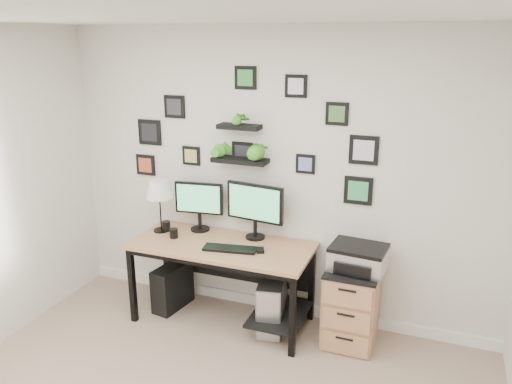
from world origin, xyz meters
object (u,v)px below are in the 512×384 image
at_px(monitor_right, 255,207).
at_px(pc_tower_black, 172,287).
at_px(mug, 174,233).
at_px(file_cabinet, 351,305).
at_px(desk, 227,256).
at_px(printer, 358,258).
at_px(pc_tower_grey, 272,304).
at_px(table_lamp, 159,190).
at_px(monitor_left, 199,203).

xyz_separation_m(monitor_right, pc_tower_black, (-0.77, -0.19, -0.84)).
bearing_deg(mug, file_cabinet, 3.89).
relative_size(desk, printer, 3.41).
bearing_deg(desk, pc_tower_grey, -0.51).
bearing_deg(table_lamp, printer, 0.08).
relative_size(table_lamp, pc_tower_black, 1.17).
bearing_deg(table_lamp, monitor_right, 8.95).
bearing_deg(desk, pc_tower_black, 179.07).
xyz_separation_m(pc_tower_black, printer, (1.72, 0.05, 0.56)).
xyz_separation_m(monitor_left, table_lamp, (-0.33, -0.14, 0.12)).
relative_size(table_lamp, pc_tower_grey, 0.96).
height_order(desk, printer, printer).
height_order(pc_tower_black, pc_tower_grey, pc_tower_grey).
height_order(pc_tower_black, printer, printer).
xyz_separation_m(mug, pc_tower_grey, (0.93, 0.05, -0.55)).
relative_size(pc_tower_black, pc_tower_grey, 0.83).
xyz_separation_m(pc_tower_grey, file_cabinet, (0.68, 0.06, 0.10)).
bearing_deg(file_cabinet, table_lamp, 179.98).
height_order(table_lamp, pc_tower_black, table_lamp).
height_order(desk, mug, mug).
bearing_deg(desk, monitor_left, 151.32).
xyz_separation_m(pc_tower_black, pc_tower_grey, (1.01, -0.01, 0.03)).
height_order(desk, pc_tower_grey, desk).
bearing_deg(pc_tower_black, pc_tower_grey, 8.67).
height_order(desk, monitor_left, monitor_left).
bearing_deg(pc_tower_grey, file_cabinet, 5.18).
bearing_deg(desk, printer, 3.08).
bearing_deg(mug, pc_tower_grey, 2.95).
distance_m(pc_tower_grey, file_cabinet, 0.69).
bearing_deg(pc_tower_black, printer, 11.15).
relative_size(monitor_left, pc_tower_grey, 0.91).
distance_m(table_lamp, pc_tower_black, 0.94).
bearing_deg(table_lamp, mug, -29.53).
distance_m(monitor_right, pc_tower_grey, 0.87).
xyz_separation_m(monitor_left, pc_tower_black, (-0.22, -0.19, -0.81)).
relative_size(monitor_left, file_cabinet, 0.70).
height_order(monitor_right, printer, monitor_right).
bearing_deg(desk, file_cabinet, 2.99).
distance_m(desk, monitor_left, 0.57).
relative_size(monitor_right, file_cabinet, 0.82).
distance_m(desk, pc_tower_black, 0.71).
relative_size(desk, file_cabinet, 2.39).
relative_size(mug, pc_tower_black, 0.21).
xyz_separation_m(desk, pc_tower_black, (-0.58, 0.01, -0.41)).
relative_size(pc_tower_grey, printer, 1.09).
relative_size(mug, pc_tower_grey, 0.17).
distance_m(pc_tower_grey, printer, 0.89).
distance_m(pc_tower_black, file_cabinet, 1.70).
bearing_deg(printer, table_lamp, -179.92).
distance_m(mug, pc_tower_black, 0.59).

